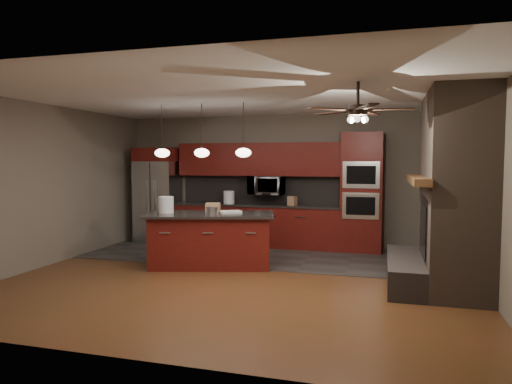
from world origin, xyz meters
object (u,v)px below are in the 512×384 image
(refrigerator, at_px, (158,195))
(kitchen_island, at_px, (211,240))
(white_bucket, at_px, (166,205))
(paint_tray, at_px, (231,212))
(microwave, at_px, (267,185))
(paint_can, at_px, (212,211))
(cardboard_box, at_px, (213,207))
(oven_tower, at_px, (361,192))
(counter_box, at_px, (292,201))
(counter_bucket, at_px, (229,197))

(refrigerator, height_order, kitchen_island, refrigerator)
(white_bucket, relative_size, paint_tray, 0.81)
(paint_tray, bearing_deg, microwave, 56.38)
(paint_can, xyz_separation_m, cardboard_box, (-0.16, 0.47, 0.01))
(oven_tower, distance_m, kitchen_island, 3.25)
(kitchen_island, height_order, paint_tray, paint_tray)
(paint_can, height_order, counter_box, counter_box)
(kitchen_island, distance_m, paint_can, 0.57)
(oven_tower, bearing_deg, counter_box, -178.25)
(paint_tray, bearing_deg, counter_bucket, 81.06)
(white_bucket, relative_size, counter_bucket, 1.06)
(white_bucket, height_order, counter_box, white_bucket)
(kitchen_island, distance_m, counter_box, 2.30)
(refrigerator, bearing_deg, paint_can, -45.44)
(cardboard_box, distance_m, counter_bucket, 1.80)
(oven_tower, bearing_deg, cardboard_box, -144.57)
(paint_can, xyz_separation_m, paint_tray, (0.20, 0.40, -0.05))
(paint_tray, relative_size, counter_box, 1.89)
(paint_can, xyz_separation_m, counter_box, (0.93, 2.20, 0.01))
(refrigerator, bearing_deg, kitchen_island, -43.98)
(cardboard_box, bearing_deg, counter_bucket, 88.76)
(microwave, xyz_separation_m, counter_bucket, (-0.83, -0.05, -0.27))
(kitchen_island, bearing_deg, counter_bucket, 85.03)
(kitchen_island, height_order, cardboard_box, cardboard_box)
(cardboard_box, distance_m, counter_box, 2.04)
(paint_tray, bearing_deg, refrigerator, 113.84)
(cardboard_box, xyz_separation_m, counter_box, (1.09, 1.73, -0.00))
(kitchen_island, relative_size, paint_tray, 6.62)
(refrigerator, xyz_separation_m, cardboard_box, (1.97, -1.70, -0.06))
(counter_bucket, xyz_separation_m, counter_box, (1.41, -0.05, -0.04))
(paint_tray, xyz_separation_m, counter_box, (0.73, 1.80, 0.06))
(microwave, bearing_deg, cardboard_box, -105.65)
(oven_tower, relative_size, paint_can, 12.21)
(microwave, height_order, paint_tray, microwave)
(refrigerator, relative_size, white_bucket, 7.39)
(oven_tower, relative_size, counter_bucket, 8.85)
(white_bucket, bearing_deg, kitchen_island, 10.80)
(microwave, xyz_separation_m, refrigerator, (-2.48, -0.13, -0.25))
(oven_tower, bearing_deg, kitchen_island, -140.24)
(counter_bucket, height_order, counter_box, counter_bucket)
(kitchen_island, bearing_deg, paint_can, -77.86)
(oven_tower, bearing_deg, counter_bucket, 179.85)
(paint_can, distance_m, counter_bucket, 2.30)
(microwave, height_order, cardboard_box, microwave)
(microwave, relative_size, refrigerator, 0.35)
(oven_tower, relative_size, refrigerator, 1.13)
(kitchen_island, height_order, counter_bucket, counter_bucket)
(refrigerator, xyz_separation_m, paint_tray, (2.33, -1.77, -0.12))
(cardboard_box, bearing_deg, paint_tray, -22.36)
(microwave, relative_size, paint_tray, 2.07)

